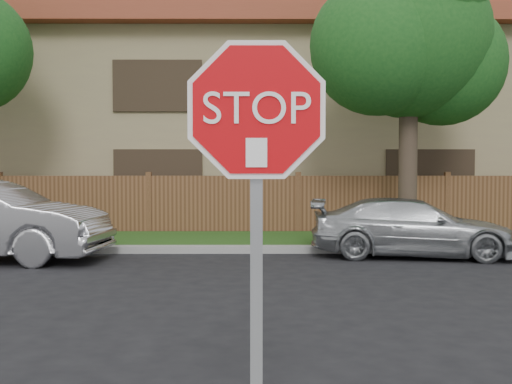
{
  "coord_description": "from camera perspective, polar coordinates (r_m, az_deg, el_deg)",
  "views": [
    {
      "loc": [
        -1.19,
        -4.6,
        1.86
      ],
      "look_at": [
        -1.18,
        -0.9,
        1.7
      ],
      "focal_mm": 42.0,
      "sensor_mm": 36.0,
      "label": 1
    }
  ],
  "objects": [
    {
      "name": "sedan_right",
      "position": [
        12.69,
        14.64,
        -3.3
      ],
      "size": [
        4.31,
        2.23,
        1.2
      ],
      "primitive_type": "imported",
      "rotation": [
        0.0,
        0.0,
        1.43
      ],
      "color": "#A9ADB0",
      "rests_on": "ground"
    },
    {
      "name": "apartment_building",
      "position": [
        21.7,
        2.95,
        6.9
      ],
      "size": [
        35.2,
        9.2,
        7.2
      ],
      "color": "tan",
      "rests_on": "ground"
    },
    {
      "name": "grass_strip",
      "position": [
        14.56,
        4.49,
        -4.62
      ],
      "size": [
        70.0,
        3.0,
        0.12
      ],
      "primitive_type": "cube",
      "color": "#1E4714",
      "rests_on": "ground"
    },
    {
      "name": "stop_sign",
      "position": [
        3.12,
        0.04,
        1.91
      ],
      "size": [
        1.01,
        0.13,
        2.55
      ],
      "color": "gray",
      "rests_on": "sidewalk_near"
    },
    {
      "name": "far_curb",
      "position": [
        12.93,
        5.09,
        -5.45
      ],
      "size": [
        70.0,
        0.3,
        0.15
      ],
      "primitive_type": "cube",
      "color": "gray",
      "rests_on": "ground"
    },
    {
      "name": "fence",
      "position": [
        16.08,
        4.03,
        -1.29
      ],
      "size": [
        70.0,
        0.12,
        1.6
      ],
      "primitive_type": "cube",
      "color": "#50311C",
      "rests_on": "ground"
    },
    {
      "name": "tree_mid",
      "position": [
        14.95,
        14.59,
        14.04
      ],
      "size": [
        4.8,
        3.9,
        7.35
      ],
      "color": "#382B21",
      "rests_on": "ground"
    }
  ]
}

